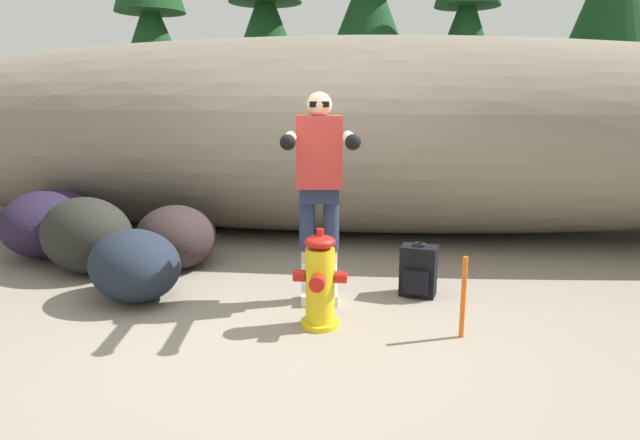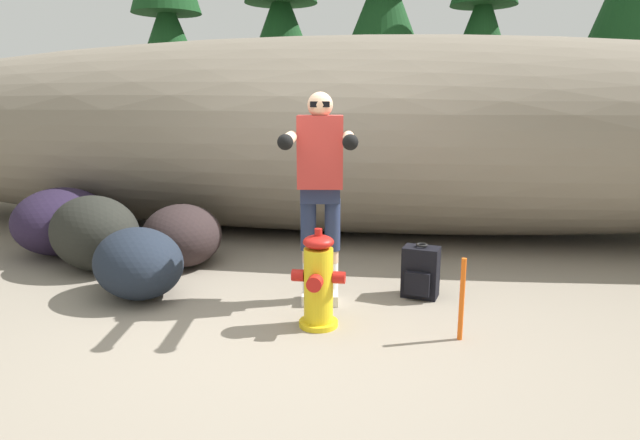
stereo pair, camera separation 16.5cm
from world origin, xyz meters
The scene contains 14 objects.
ground_plane centered at (0.00, 0.00, -0.02)m, with size 56.00×56.00×0.04m, color gray.
dirt_embankment centered at (0.00, 3.23, 1.22)m, with size 16.19×3.20×2.43m, color #756B5B.
fire_hydrant centered at (0.26, 0.01, 0.35)m, with size 0.40×0.35×0.75m.
utility_worker centered at (0.19, 0.51, 1.10)m, with size 0.61×1.02×1.73m.
spare_backpack centered at (1.02, 0.78, 0.22)m, with size 0.34×0.33×0.47m.
boulder_large centered at (-2.17, 1.03, 0.37)m, with size 1.01×0.77×0.75m, color black.
boulder_mid centered at (-2.86, 1.52, 0.36)m, with size 1.16×1.00×0.73m, color #22192F.
boulder_small centered at (-1.36, 0.37, 0.30)m, with size 0.90×0.72×0.60m, color #1C232F.
boulder_outlier centered at (-1.37, 1.30, 0.32)m, with size 0.80×0.88×0.63m, color #2B2121.
pine_tree_far_left centered at (-3.93, 6.90, 2.92)m, with size 2.09×2.09×5.56m.
pine_tree_left centered at (-2.10, 8.88, 3.31)m, with size 2.52×2.52×6.47m.
pine_tree_center centered at (0.23, 8.08, 3.62)m, with size 2.36×2.36×6.47m.
pine_tree_right centered at (2.18, 7.95, 3.06)m, with size 2.00×2.00×5.81m.
survey_stake centered at (1.29, -0.06, 0.30)m, with size 0.04×0.04×0.60m, color #E55914.
Camera 2 is at (0.91, -3.80, 1.67)m, focal length 30.81 mm.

